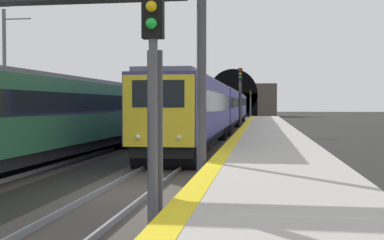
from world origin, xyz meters
The scene contains 12 objects.
ground_plane centered at (0.00, 0.00, 0.00)m, with size 320.00×320.00×0.00m, color black.
platform_right centered at (0.00, -4.15, 0.46)m, with size 112.00×3.85×0.91m, color #ADA89E.
platform_right_edge_strip centered at (0.00, -2.48, 0.92)m, with size 112.00×0.50×0.01m, color yellow.
track_main_line centered at (0.00, 0.00, 0.04)m, with size 160.00×3.15×0.21m.
train_main_approaching centered at (33.24, 0.00, 2.29)m, with size 58.88×2.86×3.99m.
train_adjacent_platform centered at (16.45, 5.12, 2.18)m, with size 39.78×3.29×4.66m.
railway_signal_near centered at (-4.87, -1.84, 2.92)m, with size 0.39×0.38×4.79m.
railway_signal_mid centered at (30.53, -1.84, 3.49)m, with size 0.39×0.38×5.82m.
railway_signal_far centered at (71.97, -1.84, 3.08)m, with size 0.39×0.38×5.08m.
overhead_signal_gantry centered at (0.64, 2.56, 5.01)m, with size 0.70×9.45×6.49m.
tunnel_portal centered at (95.88, 2.56, 3.63)m, with size 3.11×19.28×10.79m.
catenary_mast_far centered at (14.03, 11.58, 4.24)m, with size 0.22×1.82×8.29m.
Camera 1 is at (-13.38, -3.76, 2.57)m, focal length 45.44 mm.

